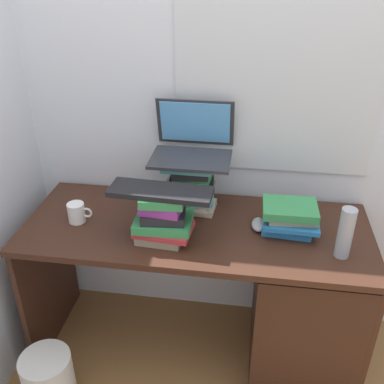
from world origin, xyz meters
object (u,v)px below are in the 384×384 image
Objects in this scene: book_stack_side at (290,218)px; water_bottle at (345,233)px; desk at (279,297)px; computer_mouse at (258,224)px; book_stack_tall at (191,185)px; mug at (77,213)px; wastebasket at (49,382)px; keyboard at (161,192)px; laptop at (193,143)px; book_stack_keyboard_riser at (163,218)px.

water_bottle is at bearing -35.67° from book_stack_side.
computer_mouse reaches higher than desk.
book_stack_tall reaches higher than computer_mouse.
computer_mouse is 0.92× the size of mug.
wastebasket is (-1.21, -0.31, -0.72)m from water_bottle.
wastebasket is (-0.55, -0.57, -0.74)m from book_stack_tall.
keyboard is 1.92× the size of water_bottle.
book_stack_side is 0.59× the size of keyboard.
laptop is at bearing 48.55° from wastebasket.
wastebasket is at bearing -134.24° from book_stack_tall.
laptop reaches higher than keyboard.
keyboard reaches higher than mug.
water_bottle is at bearing 14.31° from wastebasket.
keyboard is 1.42× the size of wastebasket.
wastebasket is (-0.47, -0.32, -0.83)m from keyboard.
book_stack_tall is (-0.44, 0.16, 0.47)m from desk.
mug is 0.52× the size of water_bottle.
computer_mouse is (-0.13, 0.01, -0.05)m from book_stack_side.
wastebasket is at bearing -165.69° from water_bottle.
wastebasket is at bearing -99.02° from mug.
laptop is 0.33m from keyboard.
book_stack_tall reaches higher than wastebasket.
water_bottle is at bearing -1.03° from book_stack_keyboard_riser.
book_stack_tall is 0.53m from mug.
computer_mouse is 1.17m from wastebasket.
laptop reaches higher than computer_mouse.
book_stack_side is at bearing 3.63° from mug.
book_stack_keyboard_riser is (-0.08, -0.25, -0.03)m from book_stack_tall.
book_stack_tall is at bearing -90.16° from laptop.
mug reaches higher than wastebasket.
laptop is at bearing 77.15° from keyboard.
book_stack_side reaches higher than computer_mouse.
mug is 0.76m from wastebasket.
desk is at bearing -26.27° from laptop.
desk is 6.02× the size of book_stack_tall.
keyboard reaches higher than water_bottle.
computer_mouse is at bearing 157.85° from desk.
book_stack_keyboard_riser is at bearing -160.96° from computer_mouse.
mug is 1.15m from water_bottle.
book_stack_side is 0.14m from computer_mouse.
mug is at bearing 175.71° from water_bottle.
keyboard is 0.48m from computer_mouse.
keyboard is (-0.53, -0.09, 0.57)m from desk.
book_stack_side is 2.18× the size of mug.
book_stack_tall is 0.47m from book_stack_side.
keyboard reaches higher than book_stack_side.
water_bottle reaches higher than desk.
water_bottle is (0.65, -0.26, -0.02)m from book_stack_tall.
keyboard is 4.04× the size of computer_mouse.
laptop is 0.61m from mug.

